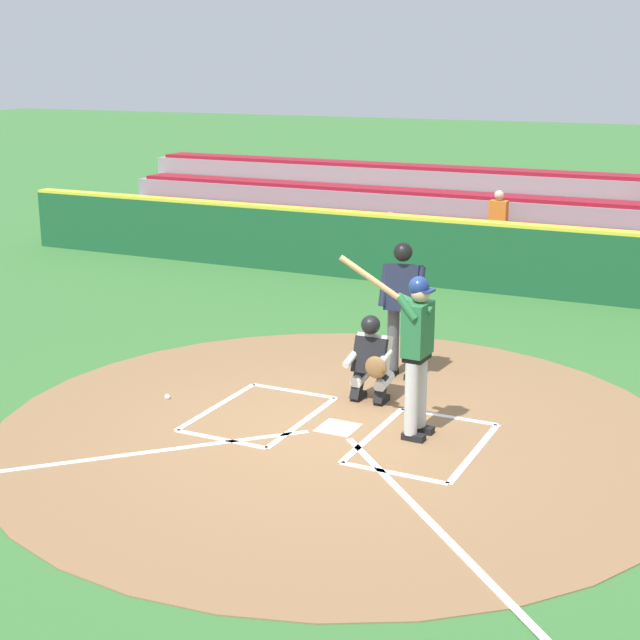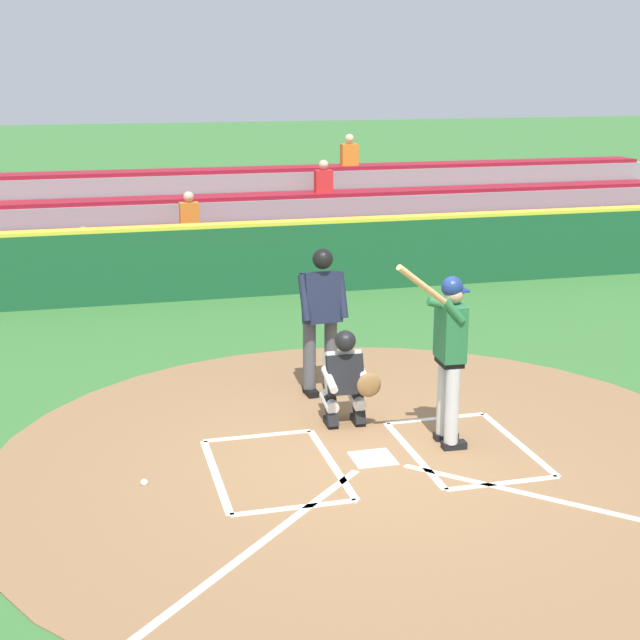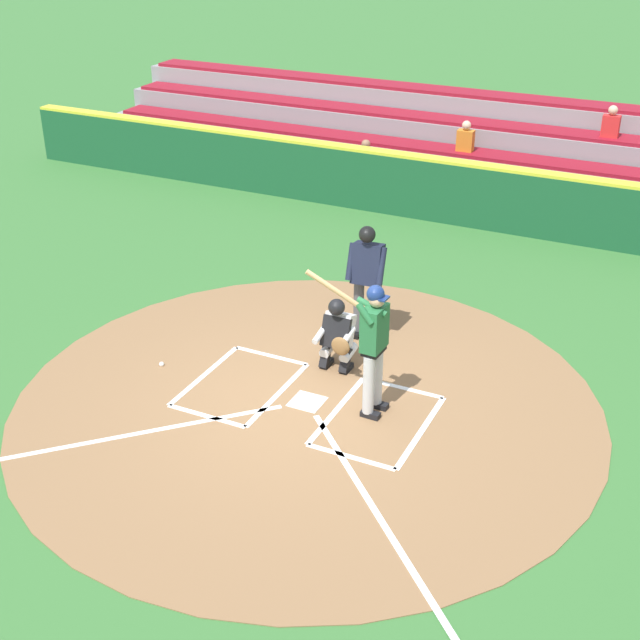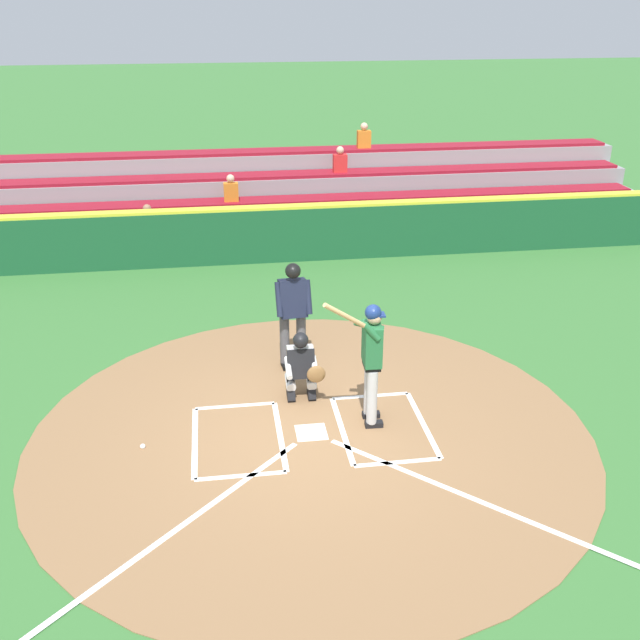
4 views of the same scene
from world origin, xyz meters
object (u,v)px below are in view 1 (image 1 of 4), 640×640
at_px(catcher, 372,357).
at_px(plate_umpire, 403,300).
at_px(batter, 416,345).
at_px(baseball, 167,397).

bearing_deg(catcher, plate_umpire, -89.66).
xyz_separation_m(batter, baseball, (3.24, 0.20, -1.06)).
xyz_separation_m(catcher, plate_umpire, (0.01, -1.07, 0.49)).
height_order(plate_umpire, baseball, plate_umpire).
bearing_deg(plate_umpire, baseball, 42.19).
relative_size(batter, plate_umpire, 1.14).
xyz_separation_m(plate_umpire, baseball, (2.35, 2.13, -1.04)).
xyz_separation_m(batter, plate_umpire, (0.89, -1.92, -0.02)).
relative_size(catcher, plate_umpire, 0.61).
height_order(catcher, baseball, catcher).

